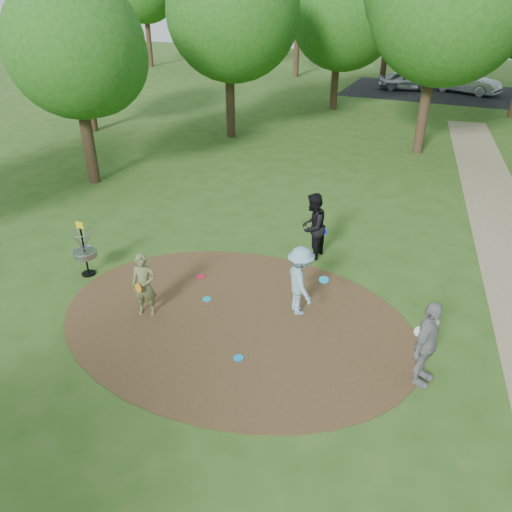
% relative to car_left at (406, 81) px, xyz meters
% --- Properties ---
extents(ground, '(100.00, 100.00, 0.00)m').
position_rel_car_left_xyz_m(ground, '(0.93, -29.86, -0.64)').
color(ground, '#2D5119').
rests_on(ground, ground).
extents(dirt_clearing, '(8.40, 8.40, 0.02)m').
position_rel_car_left_xyz_m(dirt_clearing, '(0.93, -29.86, -0.63)').
color(dirt_clearing, '#47301C').
rests_on(dirt_clearing, ground).
extents(parking_lot, '(14.00, 8.00, 0.01)m').
position_rel_car_left_xyz_m(parking_lot, '(2.93, 0.14, -0.63)').
color(parking_lot, black).
rests_on(parking_lot, ground).
extents(player_observer_with_disc, '(0.67, 0.55, 1.58)m').
position_rel_car_left_xyz_m(player_observer_with_disc, '(-1.09, -30.43, 0.15)').
color(player_observer_with_disc, '#636B3E').
rests_on(player_observer_with_disc, ground).
extents(player_throwing_with_disc, '(1.26, 1.26, 1.71)m').
position_rel_car_left_xyz_m(player_throwing_with_disc, '(2.16, -28.93, 0.22)').
color(player_throwing_with_disc, '#7FAFBD').
rests_on(player_throwing_with_disc, ground).
extents(player_walking_with_disc, '(0.81, 0.99, 1.92)m').
position_rel_car_left_xyz_m(player_walking_with_disc, '(1.58, -26.27, 0.32)').
color(player_walking_with_disc, black).
rests_on(player_walking_with_disc, ground).
extents(player_waiting_with_disc, '(0.70, 1.15, 1.83)m').
position_rel_car_left_xyz_m(player_waiting_with_disc, '(5.10, -30.19, 0.28)').
color(player_waiting_with_disc, gray).
rests_on(player_waiting_with_disc, ground).
extents(disc_ground_cyan, '(0.22, 0.22, 0.02)m').
position_rel_car_left_xyz_m(disc_ground_cyan, '(-0.07, -29.38, -0.61)').
color(disc_ground_cyan, '#19A3CD').
rests_on(disc_ground_cyan, dirt_clearing).
extents(disc_ground_blue, '(0.22, 0.22, 0.02)m').
position_rel_car_left_xyz_m(disc_ground_blue, '(1.58, -31.03, -0.61)').
color(disc_ground_blue, '#0C92D2').
rests_on(disc_ground_blue, dirt_clearing).
extents(disc_ground_red, '(0.22, 0.22, 0.02)m').
position_rel_car_left_xyz_m(disc_ground_red, '(-0.74, -28.51, -0.61)').
color(disc_ground_red, red).
rests_on(disc_ground_red, dirt_clearing).
extents(car_left, '(3.98, 2.27, 1.27)m').
position_rel_car_left_xyz_m(car_left, '(0.00, 0.00, 0.00)').
color(car_left, '#A9ACB1').
rests_on(car_left, ground).
extents(car_right, '(4.72, 2.97, 1.47)m').
position_rel_car_left_xyz_m(car_right, '(4.02, 0.51, 0.10)').
color(car_right, '#B6B7BE').
rests_on(car_right, ground).
extents(disc_golf_basket, '(0.63, 0.63, 1.54)m').
position_rel_car_left_xyz_m(disc_golf_basket, '(-3.57, -29.56, 0.24)').
color(disc_golf_basket, black).
rests_on(disc_golf_basket, ground).
extents(tree_ring, '(37.37, 45.99, 9.87)m').
position_rel_car_left_xyz_m(tree_ring, '(3.52, -18.72, 4.76)').
color(tree_ring, '#332316').
rests_on(tree_ring, ground).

